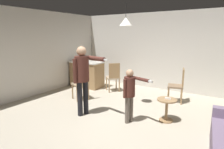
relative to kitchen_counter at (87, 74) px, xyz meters
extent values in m
plane|color=#B2A893|center=(2.45, -1.98, -0.48)|extent=(7.68, 7.68, 0.00)
cube|color=beige|center=(2.45, 1.22, 0.87)|extent=(6.40, 0.10, 2.70)
cube|color=beige|center=(-0.75, -1.98, 0.87)|extent=(0.10, 6.40, 2.70)
cylinder|color=#99754C|center=(4.51, -1.58, -0.45)|extent=(0.05, 0.05, 0.06)
cube|color=#99754C|center=(0.00, 0.00, -0.02)|extent=(1.20, 0.60, 0.91)
cube|color=beige|center=(0.00, 0.00, 0.45)|extent=(1.26, 0.66, 0.04)
cylinder|color=#99754C|center=(3.47, -1.32, 0.03)|extent=(0.44, 0.44, 0.03)
cylinder|color=#99754C|center=(3.47, -1.32, -0.23)|extent=(0.06, 0.06, 0.49)
cylinder|color=#99754C|center=(3.47, -1.32, -0.46)|extent=(0.31, 0.31, 0.03)
cylinder|color=black|center=(1.66, -2.00, -0.06)|extent=(0.12, 0.12, 0.85)
cylinder|color=black|center=(1.63, -2.17, -0.06)|extent=(0.12, 0.12, 0.85)
cylinder|color=#4C261E|center=(1.65, -2.08, 0.67)|extent=(0.33, 0.33, 0.60)
sphere|color=tan|center=(1.65, -2.08, 1.08)|extent=(0.23, 0.23, 0.23)
cylinder|color=#4C261E|center=(1.96, -1.95, 0.92)|extent=(0.57, 0.21, 0.10)
cube|color=white|center=(2.27, -2.01, 0.92)|extent=(0.13, 0.06, 0.04)
cylinder|color=#4C261E|center=(1.61, -2.27, 0.64)|extent=(0.10, 0.10, 0.56)
cylinder|color=#60564C|center=(2.81, -1.78, -0.17)|extent=(0.09, 0.09, 0.61)
cylinder|color=#60564C|center=(2.78, -1.91, -0.17)|extent=(0.09, 0.09, 0.61)
cylinder|color=#4C261E|center=(2.79, -1.85, 0.35)|extent=(0.24, 0.24, 0.43)
sphere|color=tan|center=(2.79, -1.85, 0.65)|extent=(0.17, 0.17, 0.17)
cylinder|color=#4C261E|center=(3.03, -1.77, 0.53)|extent=(0.41, 0.19, 0.07)
cube|color=white|center=(3.25, -1.85, 0.53)|extent=(0.13, 0.07, 0.04)
cylinder|color=#4C261E|center=(2.75, -1.98, 0.33)|extent=(0.07, 0.07, 0.41)
cylinder|color=#99754C|center=(3.49, -0.06, -0.25)|extent=(0.04, 0.04, 0.45)
cylinder|color=#99754C|center=(3.40, 0.29, -0.25)|extent=(0.04, 0.04, 0.45)
cylinder|color=#99754C|center=(3.14, -0.15, -0.25)|extent=(0.04, 0.04, 0.45)
cylinder|color=#99754C|center=(3.05, 0.20, -0.25)|extent=(0.04, 0.04, 0.45)
cube|color=#7F664C|center=(3.27, 0.07, 0.00)|extent=(0.51, 0.51, 0.05)
cube|color=#99754C|center=(3.45, 0.12, 0.27)|extent=(0.13, 0.38, 0.50)
cylinder|color=#99754C|center=(0.90, -1.50, -0.25)|extent=(0.04, 0.04, 0.45)
cylinder|color=#99754C|center=(1.05, -1.17, -0.25)|extent=(0.04, 0.04, 0.45)
cylinder|color=#99754C|center=(0.57, -1.35, -0.25)|extent=(0.04, 0.04, 0.45)
cylinder|color=#99754C|center=(0.72, -1.02, -0.25)|extent=(0.04, 0.04, 0.45)
cube|color=#997F60|center=(0.81, -1.26, 0.00)|extent=(0.55, 0.55, 0.05)
cube|color=#99754C|center=(0.98, -1.34, 0.27)|extent=(0.19, 0.36, 0.50)
cylinder|color=#99754C|center=(1.16, -0.22, -0.25)|extent=(0.04, 0.04, 0.45)
cylinder|color=#99754C|center=(1.39, 0.06, -0.25)|extent=(0.04, 0.04, 0.45)
cylinder|color=#99754C|center=(0.88, 0.02, -0.25)|extent=(0.04, 0.04, 0.45)
cylinder|color=#99754C|center=(1.12, 0.29, -0.25)|extent=(0.04, 0.04, 0.45)
cube|color=tan|center=(1.14, 0.04, 0.00)|extent=(0.59, 0.59, 0.05)
cube|color=#99754C|center=(1.28, -0.09, 0.27)|extent=(0.28, 0.31, 0.50)
cube|color=white|center=(3.49, -1.32, 0.06)|extent=(0.13, 0.05, 0.04)
cone|color=silver|center=(2.26, -1.10, 1.77)|extent=(0.32, 0.32, 0.20)
cylinder|color=black|center=(2.26, -1.10, 2.04)|extent=(0.01, 0.01, 0.36)
camera|label=1|loc=(4.71, -5.45, 1.46)|focal=31.12mm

